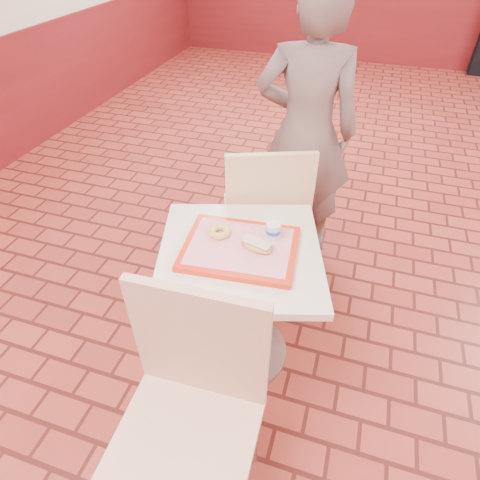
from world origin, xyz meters
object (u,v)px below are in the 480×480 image
(chair_main_back, at_px, (265,212))
(paper_cup, at_px, (273,231))
(main_table, at_px, (240,289))
(customer, at_px, (306,133))
(chair_main_front, at_px, (191,408))
(ring_donut, at_px, (220,232))
(long_john_donut, at_px, (256,246))
(serving_tray, at_px, (240,248))

(chair_main_back, height_order, paper_cup, chair_main_back)
(main_table, xyz_separation_m, chair_main_back, (-0.03, 0.56, 0.05))
(customer, distance_m, paper_cup, 0.92)
(chair_main_front, xyz_separation_m, ring_donut, (-0.14, 0.68, 0.21))
(ring_donut, relative_size, paper_cup, 1.21)
(long_john_donut, bearing_deg, ring_donut, 165.90)
(ring_donut, xyz_separation_m, paper_cup, (0.23, 0.04, 0.03))
(serving_tray, xyz_separation_m, long_john_donut, (0.07, -0.00, 0.03))
(main_table, xyz_separation_m, paper_cup, (0.12, 0.09, 0.31))
(customer, bearing_deg, serving_tray, 77.28)
(chair_main_front, bearing_deg, chair_main_back, 90.40)
(main_table, bearing_deg, ring_donut, 157.96)
(chair_main_back, distance_m, serving_tray, 0.59)
(main_table, height_order, chair_main_back, chair_main_back)
(main_table, height_order, paper_cup, paper_cup)
(long_john_donut, xyz_separation_m, paper_cup, (0.05, 0.09, 0.02))
(chair_main_back, relative_size, ring_donut, 10.07)
(serving_tray, height_order, ring_donut, ring_donut)
(customer, bearing_deg, main_table, 77.28)
(main_table, relative_size, long_john_donut, 5.06)
(chair_main_front, xyz_separation_m, serving_tray, (-0.03, 0.64, 0.18))
(customer, height_order, ring_donut, customer)
(main_table, bearing_deg, paper_cup, 36.33)
(main_table, bearing_deg, chair_main_front, -87.35)
(chair_main_back, height_order, serving_tray, chair_main_back)
(customer, distance_m, serving_tray, 1.02)
(main_table, height_order, serving_tray, serving_tray)
(customer, distance_m, ring_donut, 0.99)
(customer, relative_size, serving_tray, 3.48)
(long_john_donut, bearing_deg, customer, 89.37)
(ring_donut, height_order, paper_cup, paper_cup)
(chair_main_front, xyz_separation_m, long_john_donut, (0.04, 0.63, 0.21))
(chair_main_front, height_order, customer, customer)
(serving_tray, distance_m, ring_donut, 0.12)
(customer, relative_size, ring_donut, 17.29)
(paper_cup, bearing_deg, serving_tray, -143.67)
(main_table, xyz_separation_m, serving_tray, (0.00, 0.00, 0.25))
(customer, xyz_separation_m, ring_donut, (-0.19, -0.97, -0.06))
(chair_main_back, xyz_separation_m, customer, (0.11, 0.45, 0.29))
(serving_tray, bearing_deg, customer, 85.27)
(serving_tray, height_order, long_john_donut, long_john_donut)
(main_table, distance_m, serving_tray, 0.25)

